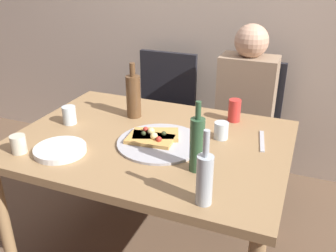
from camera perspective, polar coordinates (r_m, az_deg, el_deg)
ground_plane at (r=2.23m, az=-2.37°, el=-18.85°), size 8.00×8.00×0.00m
dining_table at (r=1.84m, az=-2.72°, el=-4.14°), size 1.33×0.98×0.73m
pizza_tray at (r=1.75m, az=-1.22°, el=-2.58°), size 0.41×0.41×0.01m
pizza_slice_last at (r=1.79m, az=-1.99°, el=-1.26°), size 0.25×0.20×0.05m
pizza_slice_extra at (r=1.75m, az=-2.73°, el=-2.02°), size 0.23×0.15×0.05m
wine_bottle at (r=1.31m, az=5.70°, el=-7.98°), size 0.06×0.06×0.29m
beer_bottle at (r=2.02m, az=-5.38°, el=4.72°), size 0.08×0.08×0.30m
water_bottle at (r=1.49m, az=4.52°, el=-2.75°), size 0.06×0.06×0.31m
tumbler_near at (r=1.81m, az=8.24°, el=-0.69°), size 0.07×0.07×0.08m
tumbler_far at (r=2.01m, az=-15.04°, el=1.64°), size 0.07×0.07×0.10m
wine_glass at (r=1.79m, az=-22.15°, el=-2.62°), size 0.07×0.07×0.08m
soda_can at (r=2.00m, az=10.25°, el=2.39°), size 0.07×0.07×0.12m
plate_stack at (r=1.74m, az=-16.37°, el=-3.57°), size 0.24×0.24×0.03m
table_knife at (r=1.83m, az=14.37°, el=-2.26°), size 0.06×0.22×0.01m
chair_left at (r=2.75m, az=-0.93°, el=2.96°), size 0.44×0.44×0.90m
chair_right at (r=2.59m, az=11.92°, el=0.97°), size 0.44×0.44×0.90m
guest_in_sweater at (r=2.40m, az=11.49°, el=2.40°), size 0.36×0.56×1.17m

